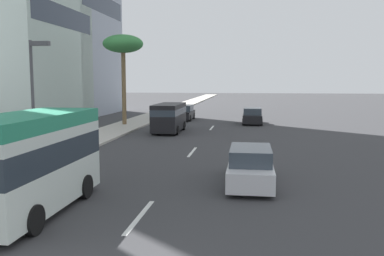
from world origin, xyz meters
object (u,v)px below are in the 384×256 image
(car_fourth, at_px, (250,166))
(car_fifth, at_px, (184,113))
(street_lamp, at_px, (35,88))
(palm_tree, at_px, (123,46))
(van_lead, at_px, (169,116))
(minibus_second, at_px, (30,159))
(car_third, at_px, (252,116))

(car_fourth, xyz_separation_m, car_fifth, (26.30, 6.92, 0.02))
(car_fourth, height_order, street_lamp, street_lamp)
(car_fifth, relative_size, palm_tree, 0.56)
(van_lead, bearing_deg, minibus_second, -0.98)
(car_third, xyz_separation_m, street_lamp, (-22.07, 9.92, 3.07))
(car_third, bearing_deg, car_fourth, 179.53)
(car_third, distance_m, street_lamp, 24.39)
(minibus_second, relative_size, street_lamp, 1.05)
(van_lead, xyz_separation_m, car_fourth, (-15.92, -6.48, -0.59))
(palm_tree, xyz_separation_m, street_lamp, (-18.85, -1.76, -3.46))
(car_fifth, xyz_separation_m, street_lamp, (-25.17, 2.81, 3.06))
(palm_tree, bearing_deg, street_lamp, -174.66)
(car_third, height_order, car_fourth, car_third)
(car_fifth, bearing_deg, van_lead, 2.40)
(van_lead, bearing_deg, car_fourth, 22.16)
(van_lead, bearing_deg, car_third, 137.54)
(palm_tree, height_order, street_lamp, palm_tree)
(car_fourth, relative_size, palm_tree, 0.59)
(minibus_second, bearing_deg, car_fifth, -179.84)
(car_fourth, relative_size, car_fifth, 1.06)
(minibus_second, bearing_deg, street_lamp, -153.18)
(car_fourth, height_order, car_fifth, car_fifth)
(car_fifth, bearing_deg, car_third, 66.49)
(car_third, height_order, street_lamp, street_lamp)
(car_fourth, relative_size, street_lamp, 0.83)
(minibus_second, xyz_separation_m, car_third, (27.79, -7.03, -0.97))
(van_lead, height_order, minibus_second, minibus_second)
(car_third, bearing_deg, street_lamp, 155.81)
(van_lead, height_order, car_third, van_lead)
(car_fourth, bearing_deg, minibus_second, 123.82)
(car_fifth, bearing_deg, minibus_second, 0.16)
(van_lead, xyz_separation_m, car_fifth, (10.39, 0.44, -0.57))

